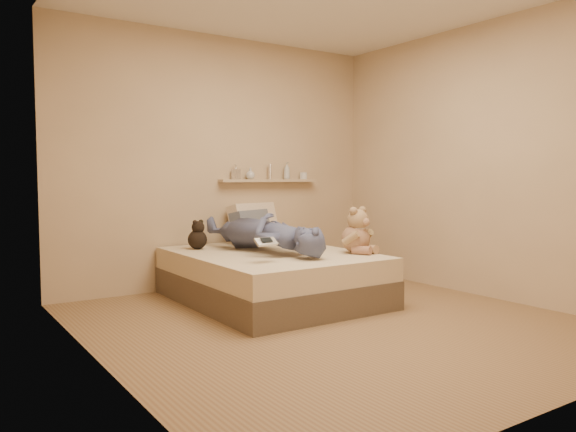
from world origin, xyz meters
TOP-DOWN VIEW (x-y plane):
  - room at (0.00, 0.00)m, footprint 3.80×3.80m
  - bed at (0.00, 0.93)m, footprint 1.50×1.90m
  - game_console at (-0.36, 0.43)m, footprint 0.19×0.09m
  - teddy_bear at (0.62, 0.45)m, footprint 0.34×0.35m
  - dark_plush at (-0.47, 1.51)m, footprint 0.18×0.18m
  - pillow_cream at (0.30, 1.76)m, footprint 0.59×0.38m
  - pillow_grey at (0.19, 1.62)m, footprint 0.54×0.40m
  - person at (-0.03, 1.00)m, footprint 0.67×1.55m
  - wall_shelf at (0.55, 1.84)m, footprint 1.20×0.12m
  - shelf_bottles at (0.52, 1.84)m, footprint 0.96×0.11m

SIDE VIEW (x-z plane):
  - bed at x=0.00m, z-range 0.00..0.45m
  - dark_plush at x=-0.47m, z-range 0.43..0.71m
  - game_console at x=-0.36m, z-range 0.59..0.65m
  - pillow_grey at x=0.19m, z-range 0.44..0.80m
  - teddy_bear at x=0.62m, z-range 0.41..0.84m
  - person at x=-0.03m, z-range 0.45..0.81m
  - pillow_cream at x=0.30m, z-range 0.44..0.86m
  - wall_shelf at x=0.55m, z-range 1.09..1.11m
  - shelf_bottles at x=0.52m, z-range 1.09..1.28m
  - room at x=0.00m, z-range -0.60..3.20m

